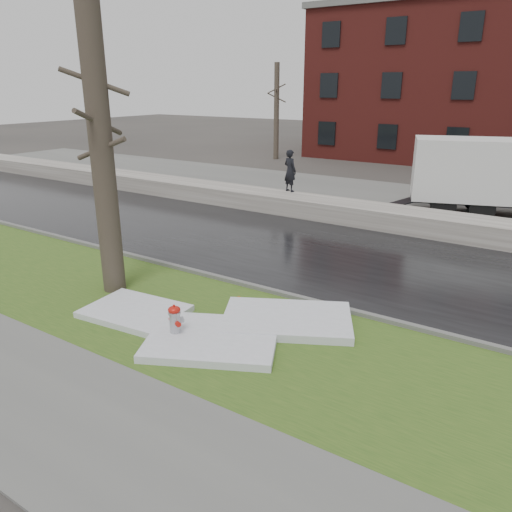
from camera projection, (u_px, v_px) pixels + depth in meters
The scene contains 16 objects.
ground at pixel (229, 302), 12.19m from camera, with size 120.00×120.00×0.00m, color #47423D.
verge at pixel (196, 320), 11.20m from camera, with size 60.00×4.50×0.04m, color #2F4F1A.
sidewalk at pixel (49, 405), 8.24m from camera, with size 60.00×3.00×0.05m, color slate.
road at pixel (313, 253), 15.74m from camera, with size 60.00×7.00×0.03m, color black.
parking_lot at pixel (400, 203), 22.45m from camera, with size 60.00×9.00×0.03m, color slate.
curb at pixel (251, 286), 12.96m from camera, with size 60.00×0.15×0.14m, color slate.
snowbank at pixel (364, 214), 18.94m from camera, with size 60.00×1.60×0.75m, color beige.
bg_tree_left at pixel (276, 111), 34.73m from camera, with size 1.40×1.62×6.50m.
bg_tree_center at pixel (380, 111), 34.76m from camera, with size 1.40×1.62×6.50m.
fire_hydrant at pixel (175, 321), 10.21m from camera, with size 0.38×0.36×0.77m.
tree at pixel (102, 152), 11.75m from camera, with size 1.44×1.69×6.95m.
box_truck at pixel (502, 177), 19.60m from camera, with size 9.16×4.45×3.06m.
worker at pixel (290, 171), 20.89m from camera, with size 0.64×0.42×1.75m, color black.
snow_patch_near at pixel (213, 339), 10.18m from camera, with size 2.60×2.00×0.16m, color silver.
snow_patch_far at pixel (135, 311), 11.44m from camera, with size 2.20×1.60×0.14m, color silver.
snow_patch_side at pixel (287, 320), 11.00m from camera, with size 2.80×1.80×0.18m, color silver.
Camera 1 is at (6.71, -8.95, 5.03)m, focal length 35.00 mm.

